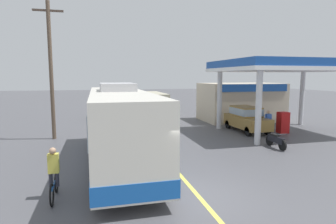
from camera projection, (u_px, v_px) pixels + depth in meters
ground at (129, 116)px, 28.78m from camera, size 120.00×120.00×0.00m
lane_divider_stripe at (136, 124)px, 23.97m from camera, size 0.16×50.00×0.01m
coach_bus_main at (120, 126)px, 13.05m from camera, size 2.60×11.04×3.69m
gas_station_roadside at (252, 93)px, 24.00m from camera, size 9.10×11.95×5.10m
car_at_pump at (246, 118)px, 20.80m from camera, size 1.70×4.20×1.82m
minibus_opposing_lane at (153, 103)px, 27.59m from camera, size 2.04×6.13×2.44m
cyclist_on_shoulder at (54, 175)px, 9.28m from camera, size 0.34×1.82×1.72m
motorcycle_parked_forecourt at (276, 140)px, 15.94m from camera, size 0.55×1.80×0.92m
pedestrian_near_pump at (268, 121)px, 19.78m from camera, size 0.55×0.22×1.66m
car_trailing_behind_bus at (111, 108)px, 27.42m from camera, size 1.70×4.20×1.82m
utility_pole_roadside at (51, 69)px, 17.81m from camera, size 1.80×0.24×8.62m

